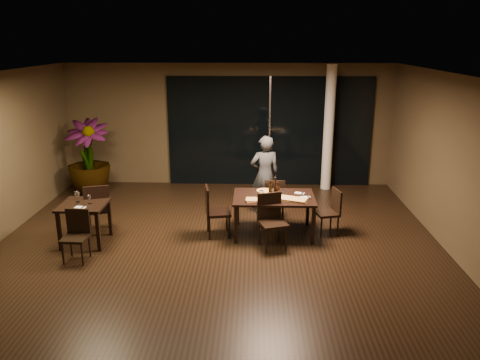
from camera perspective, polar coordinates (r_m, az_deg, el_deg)
name	(u,v)px	position (r m, az deg, el deg)	size (l,w,h in m)	color
ground	(217,251)	(8.26, -2.77, -8.66)	(8.00, 8.00, 0.00)	black
wall_back	(229,125)	(11.68, -1.34, 6.73)	(8.00, 0.10, 3.00)	#473A25
wall_front	(177,300)	(4.01, -7.66, -14.29)	(8.00, 0.10, 3.00)	#473A25
wall_right	(464,171)	(8.44, 25.66, 1.05)	(0.10, 8.00, 3.00)	#473A25
ceiling	(215,75)	(7.47, -3.10, 12.71)	(8.00, 8.00, 0.04)	silver
window_panel	(269,132)	(11.61, 3.60, 5.89)	(5.00, 0.06, 2.70)	black
column	(329,128)	(11.41, 10.75, 6.20)	(0.24, 0.24, 3.00)	white
main_table	(274,200)	(8.73, 4.14, -2.46)	(1.50, 1.00, 0.75)	black
side_table	(84,210)	(8.80, -18.47, -3.52)	(0.80, 0.80, 0.75)	black
chair_main_far	(275,197)	(9.46, 4.26, -2.11)	(0.44, 0.44, 0.88)	black
chair_main_near	(271,218)	(8.27, 3.84, -4.60)	(0.57, 0.57, 0.96)	black
chair_main_left	(214,209)	(8.69, -3.24, -3.52)	(0.52, 0.52, 0.96)	black
chair_main_right	(331,209)	(8.96, 11.01, -3.52)	(0.49, 0.49, 0.86)	black
chair_side_far	(98,206)	(9.14, -16.95, -3.10)	(0.57, 0.57, 0.99)	black
chair_side_near	(77,232)	(8.26, -19.30, -6.04)	(0.41, 0.41, 0.86)	black
diner	(265,175)	(9.75, 3.03, 0.62)	(0.56, 0.38, 1.66)	#303235
potted_plant	(88,158)	(11.41, -18.01, 2.55)	(0.98, 0.98, 1.79)	#1B4C19
pizza_board_left	(259,201)	(8.44, 2.39, -2.53)	(0.50, 0.25, 0.01)	#4A2A17
pizza_board_right	(292,200)	(8.53, 6.33, -2.41)	(0.56, 0.28, 0.01)	#4E3419
oblong_pizza_left	(259,200)	(8.43, 2.39, -2.43)	(0.47, 0.21, 0.02)	maroon
oblong_pizza_right	(292,199)	(8.52, 6.34, -2.30)	(0.52, 0.24, 0.02)	maroon
round_pizza	(264,191)	(8.98, 2.98, -1.33)	(0.29, 0.29, 0.01)	#C54015
bottle_a	(270,188)	(8.73, 3.71, -0.99)	(0.06, 0.06, 0.27)	black
bottle_b	(278,190)	(8.68, 4.68, -1.18)	(0.06, 0.06, 0.26)	black
bottle_c	(275,186)	(8.77, 4.34, -0.73)	(0.07, 0.07, 0.32)	black
tumbler_left	(261,193)	(8.73, 2.62, -1.59)	(0.08, 0.08, 0.09)	white
tumbler_right	(283,192)	(8.80, 5.32, -1.52)	(0.07, 0.07, 0.08)	white
napkin_near	(305,197)	(8.69, 7.96, -2.11)	(0.18, 0.10, 0.01)	white
napkin_far	(300,193)	(8.90, 7.27, -1.61)	(0.18, 0.10, 0.01)	silver
wine_glass_a	(77,197)	(8.84, -19.21, -1.95)	(0.09, 0.09, 0.20)	white
wine_glass_b	(89,199)	(8.70, -17.91, -2.27)	(0.07, 0.07, 0.16)	white
side_napkin	(80,207)	(8.56, -18.93, -3.19)	(0.18, 0.11, 0.01)	white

